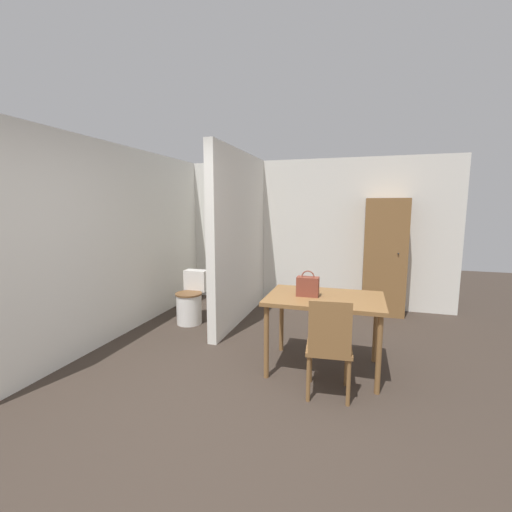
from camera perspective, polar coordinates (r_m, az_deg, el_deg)
ground_plane at (r=2.98m, az=-6.04°, el=-26.73°), size 16.00×16.00×0.00m
wall_back at (r=6.07m, az=7.56°, el=3.86°), size 5.03×0.12×2.50m
wall_left at (r=5.11m, az=-19.90°, el=2.62°), size 0.12×4.67×2.50m
partition_wall at (r=5.13m, az=-2.63°, el=3.13°), size 0.12×2.18×2.50m
dining_table at (r=3.63m, az=11.36°, el=-7.95°), size 1.18×0.81×0.79m
wooden_chair at (r=3.19m, az=12.10°, el=-14.26°), size 0.43×0.43×0.92m
toilet at (r=5.20m, az=-10.80°, el=-7.42°), size 0.39×0.54×0.75m
handbag at (r=3.58m, az=8.62°, el=-4.99°), size 0.23×0.12×0.27m
wooden_cabinet at (r=5.75m, az=20.64°, el=-0.18°), size 0.64×0.44×1.83m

